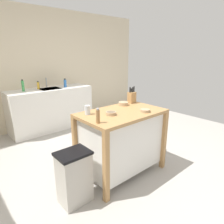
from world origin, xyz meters
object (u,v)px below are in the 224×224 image
Objects in this scene: knife_block at (132,97)px; bottle_dish_soap at (65,83)px; sink_faucet at (46,83)px; bowl_stoneware_deep at (145,110)px; drinking_cup at (87,110)px; bottle_spray_cleaner at (23,86)px; bottle_hand_soap at (38,85)px; bowl_ceramic_small at (123,104)px; pepper_grinder at (98,116)px; trash_bin at (74,177)px; bowl_ceramic_wide at (111,113)px; kitchen_island at (121,139)px.

bottle_dish_soap is (-0.08, 1.97, 0.00)m from knife_block.
bowl_stoneware_deep is at bearing -85.72° from sink_faucet.
drinking_cup is at bearing -111.11° from bottle_dish_soap.
bottle_spray_cleaner is (-0.73, 2.54, 0.10)m from bowl_stoneware_deep.
bottle_spray_cleaner is at bearing 114.87° from knife_block.
bottle_hand_soap is at bearing 83.94° from drinking_cup.
sink_faucet is (-0.22, 2.21, 0.09)m from bowl_ceramic_small.
pepper_grinder is 0.74× the size of bottle_spray_cleaner.
sink_faucet is at bearing 78.30° from pepper_grinder.
bowl_stoneware_deep is 2.64m from bottle_spray_cleaner.
drinking_cup is at bearing 74.53° from pepper_grinder.
bowl_stoneware_deep is 2.62m from bottle_hand_soap.
knife_block is at bearing 6.69° from bowl_ceramic_small.
pepper_grinder is 2.53m from bottle_dish_soap.
knife_block is 1.04m from pepper_grinder.
bowl_stoneware_deep is 0.21× the size of trash_bin.
bottle_hand_soap is (0.63, 2.46, 0.68)m from trash_bin.
bottle_spray_cleaner is (-0.76, 2.10, 0.09)m from bowl_ceramic_small.
knife_block is at bearing -78.95° from sink_faucet.
knife_block is 2.16× the size of drinking_cup.
bottle_dish_soap is (0.88, 2.37, 0.01)m from pepper_grinder.
drinking_cup reaches higher than bowl_stoneware_deep.
bowl_ceramic_wide is (-0.66, -0.26, -0.07)m from knife_block.
kitchen_island is 7.90× the size of bowl_ceramic_small.
bowl_ceramic_small is at bearing 86.60° from bowl_stoneware_deep.
bottle_spray_cleaner reaches higher than kitchen_island.
drinking_cup is 0.68× the size of bottle_hand_soap.
kitchen_island is 0.72m from knife_block.
bowl_ceramic_wide is 0.92× the size of bowl_ceramic_small.
trash_bin is at bearing -108.42° from sink_faucet.
bowl_ceramic_small is at bearing -173.31° from knife_block.
bowl_stoneware_deep is at bearing -32.59° from drinking_cup.
bottle_dish_soap is at bearing -32.12° from sink_faucet.
sink_faucet is at bearing 94.28° from bowl_stoneware_deep.
pepper_grinder is (-0.31, -0.13, 0.06)m from bowl_ceramic_wide.
bottle_spray_cleaner reaches higher than bowl_stoneware_deep.
bottle_dish_soap is (0.57, 2.24, 0.07)m from bowl_ceramic_wide.
knife_block is at bearing 14.97° from trash_bin.
bottle_hand_soap is (0.23, 2.18, 0.03)m from drinking_cup.
pepper_grinder is (-0.96, -0.40, -0.01)m from knife_block.
bowl_ceramic_wide is 0.75× the size of pepper_grinder.
bottle_dish_soap is at bearing -6.89° from bottle_spray_cleaner.
drinking_cup is 0.19× the size of trash_bin.
knife_block reaches higher than trash_bin.
knife_block reaches higher than pepper_grinder.
bowl_ceramic_wide is at bearing -158.07° from knife_block.
sink_faucet is (0.03, 2.44, 0.52)m from kitchen_island.
kitchen_island is 0.47m from bowl_ceramic_wide.
bowl_ceramic_small reaches higher than trash_bin.
bottle_hand_soap reaches higher than kitchen_island.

